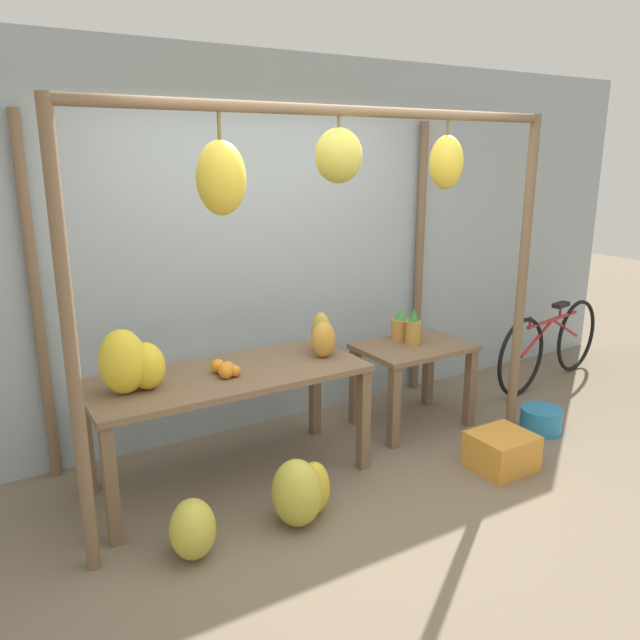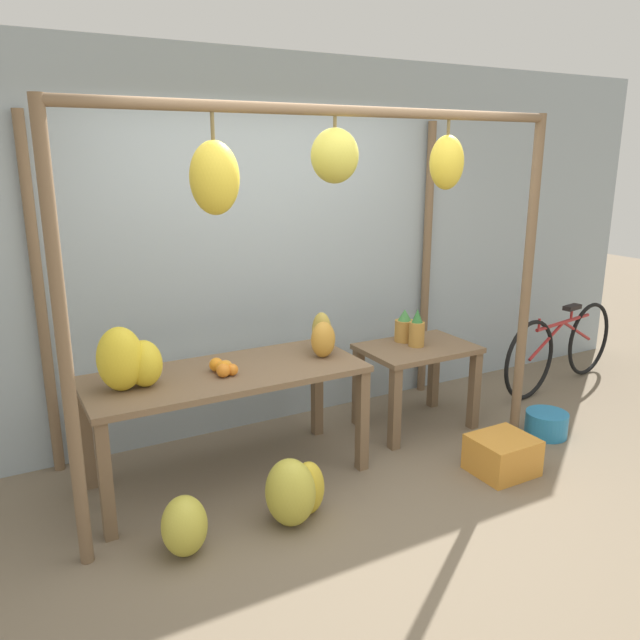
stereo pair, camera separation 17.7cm
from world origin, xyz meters
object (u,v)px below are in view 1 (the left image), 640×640
object	(u,v)px
banana_pile_on_table	(131,363)
papaya_pile	(322,336)
orange_pile	(226,369)
pineapple_cluster	(406,328)
blue_bucket	(541,420)
fruit_crate_white	(501,451)
parked_bicycle	(551,344)
banana_pile_ground_right	(302,492)
banana_pile_ground_left	(192,528)

from	to	relation	value
banana_pile_on_table	papaya_pile	size ratio (longest dim) A/B	1.37
orange_pile	pineapple_cluster	bearing A→B (deg)	7.67
orange_pile	blue_bucket	xyz separation A→B (m)	(2.38, -0.51, -0.70)
orange_pile	fruit_crate_white	distance (m)	1.95
fruit_crate_white	parked_bicycle	distance (m)	1.92
orange_pile	banana_pile_ground_right	xyz separation A→B (m)	(0.18, -0.62, -0.60)
parked_bicycle	papaya_pile	xyz separation A→B (m)	(-2.57, -0.12, 0.51)
banana_pile_ground_right	banana_pile_on_table	bearing A→B (deg)	138.98
orange_pile	papaya_pile	xyz separation A→B (m)	(0.74, 0.07, 0.09)
pineapple_cluster	banana_pile_ground_left	size ratio (longest dim) A/B	0.82
fruit_crate_white	pineapple_cluster	bearing A→B (deg)	94.19
banana_pile_ground_right	fruit_crate_white	xyz separation A→B (m)	(1.48, -0.15, -0.07)
banana_pile_ground_left	banana_pile_ground_right	xyz separation A→B (m)	(0.65, -0.03, 0.03)
pineapple_cluster	parked_bicycle	distance (m)	1.76
blue_bucket	papaya_pile	distance (m)	1.90
parked_bicycle	banana_pile_on_table	bearing A→B (deg)	-177.70
parked_bicycle	orange_pile	bearing A→B (deg)	-176.70
banana_pile_on_table	banana_pile_ground_right	size ratio (longest dim) A/B	0.91
banana_pile_ground_left	papaya_pile	xyz separation A→B (m)	(1.21, 0.65, 0.72)
banana_pile_ground_right	blue_bucket	xyz separation A→B (m)	(2.19, 0.11, -0.10)
orange_pile	papaya_pile	bearing A→B (deg)	5.12
banana_pile_ground_right	blue_bucket	bearing A→B (deg)	2.83
blue_bucket	papaya_pile	size ratio (longest dim) A/B	1.03
fruit_crate_white	parked_bicycle	world-z (taller)	parked_bicycle
banana_pile_on_table	fruit_crate_white	world-z (taller)	banana_pile_on_table
banana_pile_on_table	blue_bucket	world-z (taller)	banana_pile_on_table
banana_pile_on_table	orange_pile	size ratio (longest dim) A/B	1.98
banana_pile_on_table	pineapple_cluster	xyz separation A→B (m)	(2.16, 0.18, -0.14)
pineapple_cluster	banana_pile_ground_left	world-z (taller)	pineapple_cluster
orange_pile	banana_pile_ground_right	size ratio (longest dim) A/B	0.46
banana_pile_on_table	papaya_pile	xyz separation A→B (m)	(1.31, 0.03, -0.04)
banana_pile_ground_left	banana_pile_ground_right	distance (m)	0.66
banana_pile_ground_left	blue_bucket	world-z (taller)	banana_pile_ground_left
banana_pile_ground_right	papaya_pile	world-z (taller)	papaya_pile
banana_pile_on_table	banana_pile_ground_left	size ratio (longest dim) A/B	1.17
banana_pile_ground_right	fruit_crate_white	world-z (taller)	banana_pile_ground_right
pineapple_cluster	banana_pile_ground_left	bearing A→B (deg)	-158.79
banana_pile_ground_right	parked_bicycle	distance (m)	3.23
orange_pile	fruit_crate_white	xyz separation A→B (m)	(1.67, -0.77, -0.67)
banana_pile_ground_left	parked_bicycle	distance (m)	3.87
orange_pile	pineapple_cluster	xyz separation A→B (m)	(1.59, 0.21, -0.01)
papaya_pile	banana_pile_ground_right	bearing A→B (deg)	-129.25
banana_pile_on_table	parked_bicycle	size ratio (longest dim) A/B	0.25
pineapple_cluster	blue_bucket	bearing A→B (deg)	-42.69
parked_bicycle	papaya_pile	world-z (taller)	papaya_pile
pineapple_cluster	banana_pile_on_table	bearing A→B (deg)	-175.24
orange_pile	papaya_pile	world-z (taller)	papaya_pile
orange_pile	pineapple_cluster	world-z (taller)	pineapple_cluster
fruit_crate_white	papaya_pile	world-z (taller)	papaya_pile
banana_pile_ground_right	blue_bucket	world-z (taller)	banana_pile_ground_right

